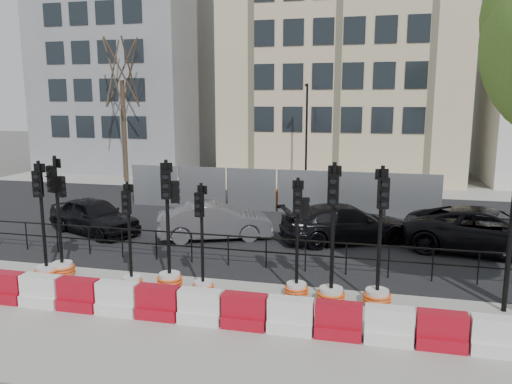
% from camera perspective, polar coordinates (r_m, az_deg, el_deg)
% --- Properties ---
extents(ground, '(120.00, 120.00, 0.00)m').
position_cam_1_polar(ground, '(14.61, -4.54, -9.93)').
color(ground, '#51514C').
rests_on(ground, ground).
extents(sidewalk_near, '(40.00, 6.00, 0.02)m').
position_cam_1_polar(sidewalk_near, '(12.01, -9.09, -14.65)').
color(sidewalk_near, gray).
rests_on(sidewalk_near, ground).
extents(road, '(40.00, 14.00, 0.03)m').
position_cam_1_polar(road, '(21.08, 1.33, -3.47)').
color(road, black).
rests_on(road, ground).
extents(sidewalk_far, '(40.00, 4.00, 0.02)m').
position_cam_1_polar(sidewalk_far, '(29.76, 4.98, 0.58)').
color(sidewalk_far, gray).
rests_on(sidewalk_far, ground).
extents(building_grey, '(11.00, 9.06, 14.00)m').
position_cam_1_polar(building_grey, '(39.53, -14.49, 12.88)').
color(building_grey, gray).
rests_on(building_grey, ground).
extents(building_cream, '(15.00, 10.06, 18.00)m').
position_cam_1_polar(building_cream, '(35.29, 10.08, 16.65)').
color(building_cream, '#C0B78C').
rests_on(building_cream, ground).
extents(kerb_railing, '(18.00, 0.04, 1.00)m').
position_cam_1_polar(kerb_railing, '(15.48, -3.20, -6.06)').
color(kerb_railing, black).
rests_on(kerb_railing, ground).
extents(heras_fencing, '(14.33, 1.72, 2.00)m').
position_cam_1_polar(heras_fencing, '(23.62, 2.74, -0.31)').
color(heras_fencing, gray).
rests_on(heras_fencing, ground).
extents(lamp_post_far, '(0.12, 0.56, 6.00)m').
position_cam_1_polar(lamp_post_far, '(28.31, 5.78, 6.61)').
color(lamp_post_far, black).
rests_on(lamp_post_far, ground).
extents(tree_bare_far, '(2.00, 2.00, 9.00)m').
position_cam_1_polar(tree_bare_far, '(32.39, -15.11, 12.86)').
color(tree_bare_far, '#473828').
rests_on(tree_bare_far, ground).
extents(barrier_row, '(14.65, 0.50, 0.80)m').
position_cam_1_polar(barrier_row, '(12.03, -8.77, -12.73)').
color(barrier_row, '#A90D1C').
rests_on(barrier_row, ground).
extents(traffic_signal_a, '(0.68, 0.68, 3.44)m').
position_cam_1_polar(traffic_signal_a, '(15.50, -22.94, -6.77)').
color(traffic_signal_a, white).
rests_on(traffic_signal_a, ground).
extents(traffic_signal_b, '(0.70, 0.70, 3.55)m').
position_cam_1_polar(traffic_signal_b, '(15.57, -21.41, -6.06)').
color(traffic_signal_b, white).
rests_on(traffic_signal_b, ground).
extents(traffic_signal_c, '(0.59, 0.59, 2.97)m').
position_cam_1_polar(traffic_signal_c, '(14.07, -14.11, -8.38)').
color(traffic_signal_c, white).
rests_on(traffic_signal_c, ground).
extents(traffic_signal_d, '(0.70, 0.70, 3.54)m').
position_cam_1_polar(traffic_signal_d, '(13.84, -9.87, -7.52)').
color(traffic_signal_d, white).
rests_on(traffic_signal_d, ground).
extents(traffic_signal_e, '(0.59, 0.59, 3.00)m').
position_cam_1_polar(traffic_signal_e, '(13.37, -6.13, -9.10)').
color(traffic_signal_e, white).
rests_on(traffic_signal_e, ground).
extents(traffic_signal_f, '(0.62, 0.62, 3.16)m').
position_cam_1_polar(traffic_signal_f, '(13.12, 4.72, -8.84)').
color(traffic_signal_f, white).
rests_on(traffic_signal_f, ground).
extents(traffic_signal_g, '(0.71, 0.71, 3.61)m').
position_cam_1_polar(traffic_signal_g, '(12.77, 8.61, -9.50)').
color(traffic_signal_g, white).
rests_on(traffic_signal_g, ground).
extents(traffic_signal_h, '(0.70, 0.70, 3.55)m').
position_cam_1_polar(traffic_signal_h, '(12.89, 13.77, -9.56)').
color(traffic_signal_h, white).
rests_on(traffic_signal_h, ground).
extents(car_a, '(4.63, 5.30, 1.40)m').
position_cam_1_polar(car_a, '(20.23, -18.04, -2.60)').
color(car_a, black).
rests_on(car_a, ground).
extents(car_b, '(4.33, 5.19, 1.38)m').
position_cam_1_polar(car_b, '(18.51, -4.70, -3.32)').
color(car_b, '#4E4E53').
rests_on(car_b, ground).
extents(car_c, '(5.57, 6.25, 1.39)m').
position_cam_1_polar(car_c, '(18.35, 10.21, -3.56)').
color(car_c, black).
rests_on(car_c, ground).
extents(car_d, '(4.57, 6.40, 1.52)m').
position_cam_1_polar(car_d, '(18.45, 25.10, -4.11)').
color(car_d, black).
rests_on(car_d, ground).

